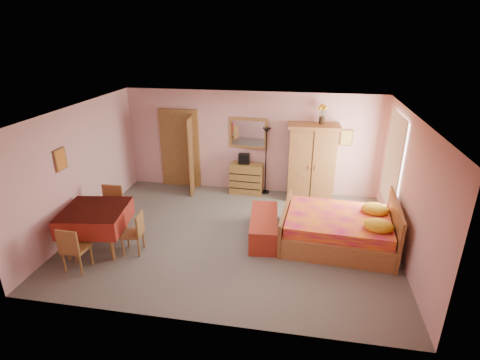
% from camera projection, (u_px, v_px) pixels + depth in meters
% --- Properties ---
extents(floor, '(6.50, 6.50, 0.00)m').
position_uv_depth(floor, '(233.00, 236.00, 7.79)').
color(floor, slate).
rests_on(floor, ground).
extents(ceiling, '(6.50, 6.50, 0.00)m').
position_uv_depth(ceiling, '(232.00, 112.00, 6.81)').
color(ceiling, brown).
rests_on(ceiling, wall_back).
extents(wall_back, '(6.50, 0.10, 2.60)m').
position_uv_depth(wall_back, '(251.00, 143.00, 9.58)').
color(wall_back, '#DB9F9F').
rests_on(wall_back, floor).
extents(wall_front, '(6.50, 0.10, 2.60)m').
position_uv_depth(wall_front, '(197.00, 246.00, 5.02)').
color(wall_front, '#DB9F9F').
rests_on(wall_front, floor).
extents(wall_left, '(0.10, 5.00, 2.60)m').
position_uv_depth(wall_left, '(80.00, 168.00, 7.82)').
color(wall_left, '#DB9F9F').
rests_on(wall_left, floor).
extents(wall_right, '(0.10, 5.00, 2.60)m').
position_uv_depth(wall_right, '(408.00, 190.00, 6.78)').
color(wall_right, '#DB9F9F').
rests_on(wall_right, floor).
extents(doorway, '(1.06, 0.12, 2.15)m').
position_uv_depth(doorway, '(180.00, 149.00, 9.96)').
color(doorway, '#9E6B35').
rests_on(doorway, floor).
extents(window, '(0.08, 1.40, 1.95)m').
position_uv_depth(window, '(394.00, 160.00, 7.82)').
color(window, white).
rests_on(window, wall_right).
extents(picture_left, '(0.04, 0.32, 0.42)m').
position_uv_depth(picture_left, '(60.00, 159.00, 7.12)').
color(picture_left, orange).
rests_on(picture_left, wall_left).
extents(picture_back, '(0.30, 0.04, 0.40)m').
position_uv_depth(picture_back, '(347.00, 138.00, 9.08)').
color(picture_back, '#D8BF59').
rests_on(picture_back, wall_back).
extents(chest_of_drawers, '(0.85, 0.45, 0.79)m').
position_uv_depth(chest_of_drawers, '(246.00, 179.00, 9.71)').
color(chest_of_drawers, olive).
rests_on(chest_of_drawers, floor).
extents(wall_mirror, '(1.00, 0.13, 0.79)m').
position_uv_depth(wall_mirror, '(248.00, 133.00, 9.46)').
color(wall_mirror, white).
rests_on(wall_mirror, wall_back).
extents(stereo, '(0.29, 0.22, 0.26)m').
position_uv_depth(stereo, '(244.00, 159.00, 9.57)').
color(stereo, black).
rests_on(stereo, chest_of_drawers).
extents(floor_lamp, '(0.29, 0.29, 1.73)m').
position_uv_depth(floor_lamp, '(266.00, 161.00, 9.54)').
color(floor_lamp, black).
rests_on(floor_lamp, floor).
extents(wardrobe, '(1.25, 0.69, 1.91)m').
position_uv_depth(wardrobe, '(311.00, 163.00, 9.16)').
color(wardrobe, '#9D6935').
rests_on(wardrobe, floor).
extents(sunflower_vase, '(0.19, 0.19, 0.46)m').
position_uv_depth(sunflower_vase, '(322.00, 114.00, 8.79)').
color(sunflower_vase, yellow).
rests_on(sunflower_vase, wardrobe).
extents(bed, '(2.29, 1.85, 1.01)m').
position_uv_depth(bed, '(338.00, 221.00, 7.35)').
color(bed, '#BA1252').
rests_on(bed, floor).
extents(bench, '(0.67, 1.50, 0.49)m').
position_uv_depth(bench, '(264.00, 227.00, 7.66)').
color(bench, maroon).
rests_on(bench, floor).
extents(dining_table, '(1.31, 1.31, 0.85)m').
position_uv_depth(dining_table, '(97.00, 228.00, 7.24)').
color(dining_table, maroon).
rests_on(dining_table, floor).
extents(chair_south, '(0.41, 0.41, 0.88)m').
position_uv_depth(chair_south, '(76.00, 248.00, 6.57)').
color(chair_south, olive).
rests_on(chair_south, floor).
extents(chair_north, '(0.45, 0.45, 0.98)m').
position_uv_depth(chair_north, '(110.00, 210.00, 7.81)').
color(chair_north, '#9F7035').
rests_on(chair_north, floor).
extents(chair_west, '(0.43, 0.43, 0.90)m').
position_uv_depth(chair_west, '(65.00, 224.00, 7.35)').
color(chair_west, '#A27137').
rests_on(chair_west, floor).
extents(chair_east, '(0.42, 0.42, 0.83)m').
position_uv_depth(chair_east, '(132.00, 233.00, 7.09)').
color(chair_east, '#925C31').
rests_on(chair_east, floor).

